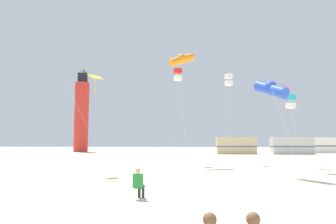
{
  "coord_description": "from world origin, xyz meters",
  "views": [
    {
      "loc": [
        0.1,
        -7.08,
        2.16
      ],
      "look_at": [
        -0.99,
        11.94,
        4.01
      ],
      "focal_mm": 31.82,
      "sensor_mm": 36.0,
      "label": 1
    }
  ],
  "objects_px": {
    "kite_box_cyan": "(291,102)",
    "kite_diamond_gold": "(95,80)",
    "lighthouse_distant": "(82,113)",
    "rv_van_white": "(326,145)",
    "kite_tube_blue": "(271,89)",
    "kite_diamond_magenta": "(286,88)",
    "kite_tube_orange": "(182,59)",
    "kite_box_white": "(229,80)",
    "rv_van_silver": "(291,146)",
    "kite_flyer_standing": "(139,182)",
    "rv_van_tan": "(236,146)",
    "kite_box_scarlet": "(178,75)"
  },
  "relations": [
    {
      "from": "kite_diamond_magenta",
      "to": "kite_box_scarlet",
      "type": "xyz_separation_m",
      "value": [
        -8.31,
        5.45,
        2.38
      ]
    },
    {
      "from": "kite_tube_orange",
      "to": "kite_box_white",
      "type": "xyz_separation_m",
      "value": [
        4.64,
        2.82,
        -1.36
      ]
    },
    {
      "from": "kite_box_white",
      "to": "rv_van_tan",
      "type": "distance_m",
      "value": 22.46
    },
    {
      "from": "rv_van_tan",
      "to": "lighthouse_distant",
      "type": "bearing_deg",
      "value": 165.04
    },
    {
      "from": "kite_diamond_magenta",
      "to": "rv_van_white",
      "type": "height_order",
      "value": "kite_diamond_magenta"
    },
    {
      "from": "kite_box_white",
      "to": "rv_van_tan",
      "type": "relative_size",
      "value": 1.36
    },
    {
      "from": "kite_flyer_standing",
      "to": "kite_box_white",
      "type": "bearing_deg",
      "value": -96.01
    },
    {
      "from": "kite_flyer_standing",
      "to": "kite_box_cyan",
      "type": "distance_m",
      "value": 18.24
    },
    {
      "from": "kite_flyer_standing",
      "to": "kite_diamond_gold",
      "type": "distance_m",
      "value": 11.12
    },
    {
      "from": "kite_tube_orange",
      "to": "kite_box_white",
      "type": "bearing_deg",
      "value": 31.24
    },
    {
      "from": "kite_tube_orange",
      "to": "kite_box_cyan",
      "type": "xyz_separation_m",
      "value": [
        9.14,
        -1.27,
        -4.13
      ]
    },
    {
      "from": "kite_tube_blue",
      "to": "kite_diamond_magenta",
      "type": "bearing_deg",
      "value": 60.75
    },
    {
      "from": "kite_tube_orange",
      "to": "kite_diamond_gold",
      "type": "bearing_deg",
      "value": -130.67
    },
    {
      "from": "rv_van_tan",
      "to": "rv_van_silver",
      "type": "bearing_deg",
      "value": -2.31
    },
    {
      "from": "kite_flyer_standing",
      "to": "kite_diamond_magenta",
      "type": "xyz_separation_m",
      "value": [
        9.38,
        11.4,
        5.52
      ]
    },
    {
      "from": "kite_box_cyan",
      "to": "kite_diamond_gold",
      "type": "height_order",
      "value": "kite_diamond_gold"
    },
    {
      "from": "kite_box_scarlet",
      "to": "rv_van_tan",
      "type": "distance_m",
      "value": 25.1
    },
    {
      "from": "kite_box_scarlet",
      "to": "rv_van_tan",
      "type": "height_order",
      "value": "kite_box_scarlet"
    },
    {
      "from": "lighthouse_distant",
      "to": "rv_van_white",
      "type": "distance_m",
      "value": 46.87
    },
    {
      "from": "kite_flyer_standing",
      "to": "kite_tube_orange",
      "type": "distance_m",
      "value": 17.79
    },
    {
      "from": "kite_diamond_magenta",
      "to": "lighthouse_distant",
      "type": "bearing_deg",
      "value": 128.39
    },
    {
      "from": "lighthouse_distant",
      "to": "kite_tube_orange",
      "type": "bearing_deg",
      "value": -57.32
    },
    {
      "from": "kite_box_white",
      "to": "kite_tube_blue",
      "type": "distance_m",
      "value": 11.26
    },
    {
      "from": "kite_diamond_magenta",
      "to": "lighthouse_distant",
      "type": "relative_size",
      "value": 0.39
    },
    {
      "from": "lighthouse_distant",
      "to": "rv_van_white",
      "type": "relative_size",
      "value": 2.55
    },
    {
      "from": "kite_box_cyan",
      "to": "kite_diamond_gold",
      "type": "xyz_separation_m",
      "value": [
        -15.01,
        -5.56,
        0.86
      ]
    },
    {
      "from": "kite_tube_orange",
      "to": "kite_box_scarlet",
      "type": "bearing_deg",
      "value": 104.05
    },
    {
      "from": "kite_tube_blue",
      "to": "rv_van_silver",
      "type": "bearing_deg",
      "value": 69.04
    },
    {
      "from": "kite_flyer_standing",
      "to": "rv_van_white",
      "type": "bearing_deg",
      "value": -108.94
    },
    {
      "from": "kite_box_cyan",
      "to": "kite_box_white",
      "type": "bearing_deg",
      "value": 137.73
    },
    {
      "from": "kite_diamond_gold",
      "to": "kite_box_cyan",
      "type": "bearing_deg",
      "value": 20.34
    },
    {
      "from": "kite_flyer_standing",
      "to": "kite_tube_blue",
      "type": "xyz_separation_m",
      "value": [
        7.06,
        7.26,
        4.77
      ]
    },
    {
      "from": "kite_box_cyan",
      "to": "kite_diamond_gold",
      "type": "distance_m",
      "value": 16.03
    },
    {
      "from": "kite_box_cyan",
      "to": "kite_box_scarlet",
      "type": "relative_size",
      "value": 0.66
    },
    {
      "from": "kite_diamond_magenta",
      "to": "kite_box_scarlet",
      "type": "relative_size",
      "value": 0.72
    },
    {
      "from": "kite_tube_blue",
      "to": "rv_van_tan",
      "type": "xyz_separation_m",
      "value": [
        3.13,
        31.87,
        -3.99
      ]
    },
    {
      "from": "rv_van_silver",
      "to": "rv_van_white",
      "type": "height_order",
      "value": "same"
    },
    {
      "from": "kite_tube_orange",
      "to": "kite_tube_blue",
      "type": "distance_m",
      "value": 10.66
    },
    {
      "from": "kite_box_cyan",
      "to": "kite_box_white",
      "type": "height_order",
      "value": "kite_box_white"
    },
    {
      "from": "kite_flyer_standing",
      "to": "kite_box_scarlet",
      "type": "bearing_deg",
      "value": -81.04
    },
    {
      "from": "kite_diamond_magenta",
      "to": "kite_tube_orange",
      "type": "bearing_deg",
      "value": 153.77
    },
    {
      "from": "lighthouse_distant",
      "to": "kite_diamond_magenta",
      "type": "bearing_deg",
      "value": -51.61
    },
    {
      "from": "rv_van_tan",
      "to": "rv_van_white",
      "type": "height_order",
      "value": "same"
    },
    {
      "from": "kite_diamond_magenta",
      "to": "kite_diamond_gold",
      "type": "relative_size",
      "value": 0.97
    },
    {
      "from": "kite_flyer_standing",
      "to": "kite_box_cyan",
      "type": "height_order",
      "value": "kite_box_cyan"
    },
    {
      "from": "kite_diamond_gold",
      "to": "kite_tube_blue",
      "type": "height_order",
      "value": "kite_diamond_gold"
    },
    {
      "from": "rv_van_silver",
      "to": "kite_diamond_gold",
      "type": "bearing_deg",
      "value": -126.18
    },
    {
      "from": "kite_diamond_gold",
      "to": "kite_box_scarlet",
      "type": "xyz_separation_m",
      "value": [
        5.48,
        8.38,
        2.2
      ]
    },
    {
      "from": "kite_box_white",
      "to": "rv_van_silver",
      "type": "distance_m",
      "value": 25.24
    },
    {
      "from": "kite_box_scarlet",
      "to": "rv_van_tan",
      "type": "relative_size",
      "value": 1.41
    }
  ]
}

